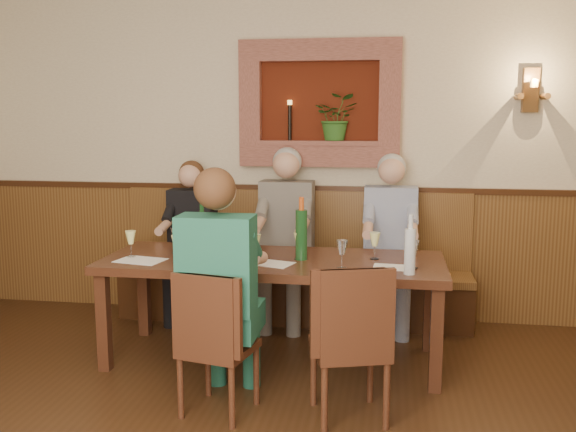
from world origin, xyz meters
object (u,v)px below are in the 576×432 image
(chair_near_right, at_px, (349,374))
(wine_bottle_green_b, at_px, (202,232))
(chair_near_left, at_px, (218,371))
(person_bench_left, at_px, (190,255))
(dining_table, at_px, (273,269))
(person_bench_mid, at_px, (285,252))
(wine_bottle_green_a, at_px, (301,234))
(spittoon_bucket, at_px, (235,246))
(person_chair_front, at_px, (222,309))
(water_bottle, at_px, (410,250))
(person_bench_right, at_px, (389,258))
(bench, at_px, (293,282))

(chair_near_right, xyz_separation_m, wine_bottle_green_b, (-1.13, 0.87, 0.64))
(chair_near_left, relative_size, chair_near_right, 0.94)
(person_bench_left, height_order, wine_bottle_green_b, person_bench_left)
(dining_table, bearing_deg, person_bench_mid, 93.34)
(person_bench_left, height_order, wine_bottle_green_a, person_bench_left)
(spittoon_bucket, bearing_deg, wine_bottle_green_a, 16.16)
(chair_near_right, xyz_separation_m, person_chair_front, (-0.77, 0.05, 0.34))
(wine_bottle_green_b, xyz_separation_m, water_bottle, (1.47, -0.35, -0.01))
(spittoon_bucket, bearing_deg, chair_near_left, -84.81)
(person_bench_right, bearing_deg, chair_near_right, -97.44)
(person_bench_left, relative_size, person_bench_right, 0.95)
(bench, height_order, person_bench_right, person_bench_right)
(dining_table, height_order, chair_near_right, chair_near_right)
(person_chair_front, bearing_deg, person_bench_left, 113.75)
(spittoon_bucket, distance_m, water_bottle, 1.20)
(bench, relative_size, water_bottle, 7.82)
(person_bench_left, bearing_deg, person_bench_right, -0.08)
(wine_bottle_green_b, bearing_deg, water_bottle, -13.44)
(bench, bearing_deg, person_bench_mid, -114.37)
(person_bench_mid, distance_m, person_bench_right, 0.87)
(dining_table, distance_m, bench, 1.01)
(dining_table, relative_size, person_bench_right, 1.66)
(person_bench_left, distance_m, person_bench_mid, 0.83)
(chair_near_right, distance_m, wine_bottle_green_a, 1.13)
(person_bench_mid, bearing_deg, dining_table, -86.66)
(person_bench_mid, xyz_separation_m, wine_bottle_green_b, (-0.48, -0.79, 0.29))
(bench, relative_size, wine_bottle_green_a, 6.78)
(chair_near_left, height_order, person_chair_front, person_chair_front)
(wine_bottle_green_b, distance_m, water_bottle, 1.51)
(bench, height_order, wine_bottle_green_b, wine_bottle_green_b)
(wine_bottle_green_b, bearing_deg, spittoon_bucket, -31.29)
(bench, distance_m, person_chair_front, 1.75)
(dining_table, height_order, bench, bench)
(person_chair_front, height_order, wine_bottle_green_b, person_chair_front)
(person_chair_front, xyz_separation_m, wine_bottle_green_b, (-0.36, 0.82, 0.31))
(person_chair_front, height_order, water_bottle, person_chair_front)
(chair_near_right, height_order, person_bench_left, person_bench_left)
(bench, xyz_separation_m, person_bench_right, (0.82, -0.11, 0.27))
(bench, xyz_separation_m, person_bench_left, (-0.88, -0.10, 0.24))
(wine_bottle_green_b, bearing_deg, bench, 59.48)
(person_bench_right, bearing_deg, bench, 172.59)
(person_chair_front, distance_m, wine_bottle_green_b, 0.95)
(dining_table, distance_m, wine_bottle_green_b, 0.58)
(person_chair_front, bearing_deg, dining_table, 77.58)
(chair_near_right, xyz_separation_m, person_bench_right, (0.22, 1.66, 0.33))
(person_bench_right, bearing_deg, person_chair_front, -121.51)
(bench, bearing_deg, chair_near_left, -95.50)
(bench, relative_size, spittoon_bucket, 13.52)
(wine_bottle_green_b, bearing_deg, dining_table, -5.04)
(wine_bottle_green_b, bearing_deg, wine_bottle_green_a, -3.50)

